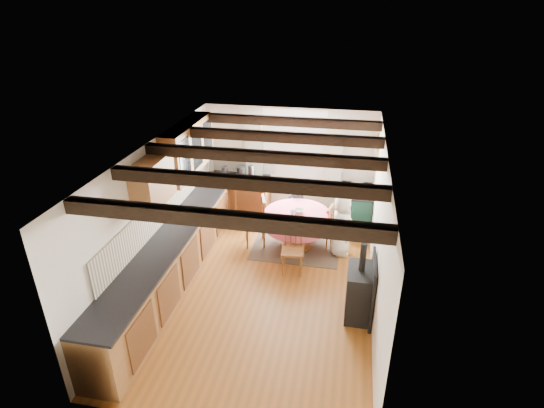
% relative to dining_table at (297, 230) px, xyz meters
% --- Properties ---
extents(floor, '(3.60, 5.50, 0.00)m').
position_rel_dining_table_xyz_m(floor, '(-0.38, -1.34, -0.38)').
color(floor, '#99511D').
rests_on(floor, ground).
extents(ceiling, '(3.60, 5.50, 0.00)m').
position_rel_dining_table_xyz_m(ceiling, '(-0.38, -1.34, 2.02)').
color(ceiling, white).
rests_on(ceiling, ground).
extents(wall_back, '(3.60, 0.00, 2.40)m').
position_rel_dining_table_xyz_m(wall_back, '(-0.38, 1.41, 0.82)').
color(wall_back, silver).
rests_on(wall_back, ground).
extents(wall_front, '(3.60, 0.00, 2.40)m').
position_rel_dining_table_xyz_m(wall_front, '(-0.38, -4.09, 0.82)').
color(wall_front, silver).
rests_on(wall_front, ground).
extents(wall_left, '(0.00, 5.50, 2.40)m').
position_rel_dining_table_xyz_m(wall_left, '(-2.18, -1.34, 0.82)').
color(wall_left, silver).
rests_on(wall_left, ground).
extents(wall_right, '(0.00, 5.50, 2.40)m').
position_rel_dining_table_xyz_m(wall_right, '(1.42, -1.34, 0.82)').
color(wall_right, silver).
rests_on(wall_right, ground).
extents(beam_a, '(3.60, 0.16, 0.16)m').
position_rel_dining_table_xyz_m(beam_a, '(-0.38, -3.34, 1.93)').
color(beam_a, black).
rests_on(beam_a, ceiling).
extents(beam_b, '(3.60, 0.16, 0.16)m').
position_rel_dining_table_xyz_m(beam_b, '(-0.38, -2.34, 1.93)').
color(beam_b, black).
rests_on(beam_b, ceiling).
extents(beam_c, '(3.60, 0.16, 0.16)m').
position_rel_dining_table_xyz_m(beam_c, '(-0.38, -1.34, 1.93)').
color(beam_c, black).
rests_on(beam_c, ceiling).
extents(beam_d, '(3.60, 0.16, 0.16)m').
position_rel_dining_table_xyz_m(beam_d, '(-0.38, -0.34, 1.93)').
color(beam_d, black).
rests_on(beam_d, ceiling).
extents(beam_e, '(3.60, 0.16, 0.16)m').
position_rel_dining_table_xyz_m(beam_e, '(-0.38, 0.66, 1.93)').
color(beam_e, black).
rests_on(beam_e, ceiling).
extents(splash_left, '(0.02, 4.50, 0.55)m').
position_rel_dining_table_xyz_m(splash_left, '(-2.16, -1.04, 0.82)').
color(splash_left, beige).
rests_on(splash_left, wall_left).
extents(splash_back, '(1.40, 0.02, 0.55)m').
position_rel_dining_table_xyz_m(splash_back, '(-1.38, 1.39, 0.82)').
color(splash_back, beige).
rests_on(splash_back, wall_back).
extents(base_cabinet_left, '(0.60, 5.30, 0.88)m').
position_rel_dining_table_xyz_m(base_cabinet_left, '(-1.88, -1.34, 0.06)').
color(base_cabinet_left, brown).
rests_on(base_cabinet_left, floor).
extents(base_cabinet_back, '(1.30, 0.60, 0.88)m').
position_rel_dining_table_xyz_m(base_cabinet_back, '(-1.43, 1.11, 0.06)').
color(base_cabinet_back, brown).
rests_on(base_cabinet_back, floor).
extents(worktop_left, '(0.64, 5.30, 0.04)m').
position_rel_dining_table_xyz_m(worktop_left, '(-1.86, -1.34, 0.52)').
color(worktop_left, black).
rests_on(worktop_left, base_cabinet_left).
extents(worktop_back, '(1.30, 0.64, 0.04)m').
position_rel_dining_table_xyz_m(worktop_back, '(-1.43, 1.09, 0.52)').
color(worktop_back, black).
rests_on(worktop_back, base_cabinet_back).
extents(wall_cabinet_glass, '(0.34, 1.80, 0.90)m').
position_rel_dining_table_xyz_m(wall_cabinet_glass, '(-2.01, -0.14, 1.57)').
color(wall_cabinet_glass, brown).
rests_on(wall_cabinet_glass, wall_left).
extents(wall_cabinet_solid, '(0.34, 0.90, 0.70)m').
position_rel_dining_table_xyz_m(wall_cabinet_solid, '(-2.01, -1.64, 1.52)').
color(wall_cabinet_solid, brown).
rests_on(wall_cabinet_solid, wall_left).
extents(window_frame, '(1.34, 0.03, 1.54)m').
position_rel_dining_table_xyz_m(window_frame, '(-0.28, 1.40, 1.22)').
color(window_frame, white).
rests_on(window_frame, wall_back).
extents(window_pane, '(1.20, 0.01, 1.40)m').
position_rel_dining_table_xyz_m(window_pane, '(-0.28, 1.40, 1.22)').
color(window_pane, white).
rests_on(window_pane, wall_back).
extents(curtain_left, '(0.35, 0.10, 2.10)m').
position_rel_dining_table_xyz_m(curtain_left, '(-1.13, 1.31, 0.72)').
color(curtain_left, beige).
rests_on(curtain_left, wall_back).
extents(curtain_right, '(0.35, 0.10, 2.10)m').
position_rel_dining_table_xyz_m(curtain_right, '(0.57, 1.31, 0.72)').
color(curtain_right, beige).
rests_on(curtain_right, wall_back).
extents(curtain_rod, '(2.00, 0.03, 0.03)m').
position_rel_dining_table_xyz_m(curtain_rod, '(-0.28, 1.31, 1.82)').
color(curtain_rod, black).
rests_on(curtain_rod, wall_back).
extents(wall_picture, '(0.04, 0.50, 0.60)m').
position_rel_dining_table_xyz_m(wall_picture, '(1.39, 0.96, 1.32)').
color(wall_picture, gold).
rests_on(wall_picture, wall_right).
extents(wall_plate, '(0.30, 0.02, 0.30)m').
position_rel_dining_table_xyz_m(wall_plate, '(0.67, 1.38, 1.32)').
color(wall_plate, silver).
rests_on(wall_plate, wall_back).
extents(rug, '(1.67, 1.30, 0.01)m').
position_rel_dining_table_xyz_m(rug, '(0.00, 0.00, -0.37)').
color(rug, '#4A3F32').
rests_on(rug, floor).
extents(dining_table, '(1.25, 1.25, 0.75)m').
position_rel_dining_table_xyz_m(dining_table, '(0.00, 0.00, 0.00)').
color(dining_table, '#BB4362').
rests_on(dining_table, floor).
extents(chair_near, '(0.42, 0.44, 0.91)m').
position_rel_dining_table_xyz_m(chair_near, '(0.05, -0.85, 0.08)').
color(chair_near, brown).
rests_on(chair_near, floor).
extents(chair_left, '(0.55, 0.54, 1.00)m').
position_rel_dining_table_xyz_m(chair_left, '(-0.81, -0.05, 0.12)').
color(chair_left, brown).
rests_on(chair_left, floor).
extents(chair_right, '(0.47, 0.46, 0.88)m').
position_rel_dining_table_xyz_m(chair_right, '(0.76, 0.06, 0.07)').
color(chair_right, brown).
rests_on(chair_right, floor).
extents(aga_range, '(0.64, 0.99, 0.91)m').
position_rel_dining_table_xyz_m(aga_range, '(1.09, 0.95, 0.08)').
color(aga_range, '#14362C').
rests_on(aga_range, floor).
extents(cast_iron_stove, '(0.38, 0.64, 1.27)m').
position_rel_dining_table_xyz_m(cast_iron_stove, '(1.20, -1.79, 0.26)').
color(cast_iron_stove, black).
rests_on(cast_iron_stove, floor).
extents(child_far, '(0.41, 0.30, 1.04)m').
position_rel_dining_table_xyz_m(child_far, '(-0.10, 0.76, 0.14)').
color(child_far, '#2C3B43').
rests_on(child_far, floor).
extents(child_right, '(0.48, 0.65, 1.22)m').
position_rel_dining_table_xyz_m(child_right, '(0.84, -0.07, 0.23)').
color(child_right, white).
rests_on(child_right, floor).
extents(bowl_a, '(0.22, 0.22, 0.05)m').
position_rel_dining_table_xyz_m(bowl_a, '(0.04, -0.31, 0.40)').
color(bowl_a, silver).
rests_on(bowl_a, dining_table).
extents(bowl_b, '(0.24, 0.24, 0.06)m').
position_rel_dining_table_xyz_m(bowl_b, '(0.03, 0.00, 0.41)').
color(bowl_b, silver).
rests_on(bowl_b, dining_table).
extents(cup, '(0.10, 0.10, 0.08)m').
position_rel_dining_table_xyz_m(cup, '(-0.08, -0.10, 0.42)').
color(cup, silver).
rests_on(cup, dining_table).
extents(canister_tall, '(0.13, 0.13, 0.23)m').
position_rel_dining_table_xyz_m(canister_tall, '(-1.74, 1.09, 0.66)').
color(canister_tall, '#262628').
rests_on(canister_tall, worktop_back).
extents(canister_wide, '(0.19, 0.19, 0.21)m').
position_rel_dining_table_xyz_m(canister_wide, '(-1.39, 1.15, 0.65)').
color(canister_wide, '#262628').
rests_on(canister_wide, worktop_back).
extents(canister_slim, '(0.11, 0.11, 0.31)m').
position_rel_dining_table_xyz_m(canister_slim, '(-1.14, 1.04, 0.70)').
color(canister_slim, '#262628').
rests_on(canister_slim, worktop_back).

